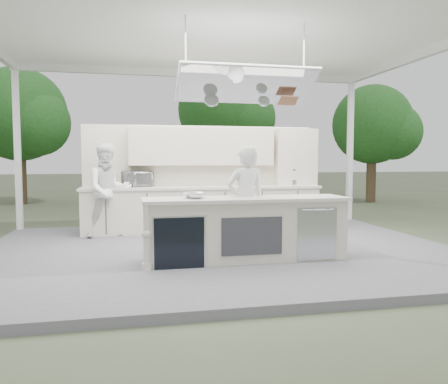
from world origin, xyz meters
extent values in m
plane|color=#495339|center=(0.00, 0.00, 0.00)|extent=(90.00, 90.00, 0.00)
cube|color=#5E5E63|center=(0.00, 0.00, 0.06)|extent=(8.00, 6.00, 0.12)
cube|color=white|center=(3.90, 2.90, 1.85)|extent=(0.12, 0.12, 3.70)
cube|color=white|center=(-3.90, 2.90, 1.85)|extent=(0.12, 0.12, 3.70)
cube|color=white|center=(0.00, 0.00, 3.78)|extent=(8.20, 6.20, 0.16)
cube|color=white|center=(0.00, 2.90, 3.62)|extent=(8.00, 0.12, 0.16)
cube|color=white|center=(3.90, 0.00, 3.62)|extent=(0.12, 6.00, 0.16)
cube|color=white|center=(0.20, -0.90, 2.75)|extent=(2.00, 0.71, 0.43)
cube|color=white|center=(0.20, -0.90, 2.75)|extent=(2.06, 0.76, 0.46)
cylinder|color=white|center=(-0.70, -0.90, 3.23)|extent=(0.02, 0.02, 0.95)
cylinder|color=white|center=(1.10, -0.90, 3.23)|extent=(0.02, 0.02, 0.95)
cylinder|color=silver|center=(-0.30, -0.75, 2.53)|extent=(0.22, 0.14, 0.21)
cylinder|color=silver|center=(0.50, -0.80, 2.53)|extent=(0.18, 0.12, 0.18)
cube|color=brown|center=(0.90, -0.78, 2.55)|extent=(0.28, 0.18, 0.12)
cube|color=beige|center=(0.20, -0.90, 0.57)|extent=(3.00, 0.70, 0.90)
cube|color=beige|center=(0.20, -0.90, 1.04)|extent=(3.10, 0.78, 0.05)
cylinder|color=beige|center=(-1.30, -1.25, 0.58)|extent=(0.11, 0.11, 0.92)
cube|color=black|center=(-0.85, -1.25, 0.48)|extent=(0.70, 0.04, 0.72)
cube|color=silver|center=(-0.85, -1.26, 0.48)|extent=(0.74, 0.03, 0.72)
cube|color=#303135|center=(0.20, -1.26, 0.54)|extent=(0.90, 0.02, 0.55)
cube|color=silver|center=(1.20, -1.26, 0.54)|extent=(0.62, 0.02, 0.78)
cube|color=beige|center=(0.00, 1.90, 0.57)|extent=(5.00, 0.65, 0.90)
cube|color=beige|center=(0.00, 1.90, 1.04)|extent=(5.08, 0.72, 0.05)
cube|color=beige|center=(0.00, 2.20, 1.25)|extent=(5.00, 0.10, 2.25)
cube|color=beige|center=(0.00, 2.07, 1.92)|extent=(3.10, 0.38, 0.80)
cube|color=beige|center=(2.10, 2.02, 1.67)|extent=(0.90, 0.45, 1.30)
cube|color=brown|center=(2.10, 2.02, 1.67)|extent=(0.84, 0.40, 0.03)
cylinder|color=silver|center=(2.00, 1.88, 1.13)|extent=(0.20, 0.20, 0.12)
cylinder|color=black|center=(2.00, 1.88, 1.29)|extent=(0.17, 0.17, 0.20)
cylinder|color=black|center=(2.35, 1.88, 1.12)|extent=(0.16, 0.16, 0.10)
cone|color=black|center=(2.35, 1.88, 1.29)|extent=(0.14, 0.14, 0.24)
cylinder|color=brown|center=(-5.50, 10.00, 1.05)|extent=(0.36, 0.36, 2.10)
sphere|color=#2A6926|center=(-5.50, 10.00, 3.29)|extent=(3.40, 3.40, 3.40)
sphere|color=#2A6926|center=(-4.82, 9.49, 2.95)|extent=(2.38, 2.38, 2.38)
cylinder|color=brown|center=(2.50, 12.00, 1.22)|extent=(0.36, 0.36, 2.45)
sphere|color=#2A6926|center=(2.50, 12.00, 3.85)|extent=(4.00, 4.00, 4.00)
sphere|color=#2A6926|center=(3.30, 11.40, 3.45)|extent=(2.80, 2.80, 2.80)
cylinder|color=brown|center=(7.50, 8.00, 0.96)|extent=(0.36, 0.36, 1.92)
sphere|color=#2A6926|center=(7.50, 8.00, 2.97)|extent=(3.00, 3.00, 3.00)
sphere|color=#2A6926|center=(8.10, 7.55, 2.67)|extent=(2.10, 2.10, 2.10)
imported|color=silver|center=(0.25, -0.70, 0.98)|extent=(0.68, 0.50, 1.73)
imported|color=white|center=(-1.94, 1.55, 1.04)|extent=(1.06, 0.93, 1.84)
imported|color=#BABDC1|center=(-1.38, 2.08, 1.23)|extent=(0.68, 0.58, 0.32)
imported|color=silver|center=(-0.58, -0.79, 1.11)|extent=(0.39, 0.39, 0.08)
imported|color=#B9BCC1|center=(-0.56, -0.95, 1.11)|extent=(0.28, 0.28, 0.07)
camera|label=1|loc=(-1.46, -7.26, 1.64)|focal=35.00mm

